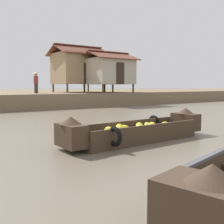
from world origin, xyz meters
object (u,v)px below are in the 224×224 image
object	(u,v)px
banana_boat	(137,131)
vendor_person	(36,81)
stilt_house_left	(79,68)
stilt_house_mid_left	(108,71)

from	to	relation	value
banana_boat	vendor_person	world-z (taller)	vendor_person
stilt_house_left	vendor_person	size ratio (longest dim) A/B	2.96
banana_boat	vendor_person	xyz separation A→B (m)	(2.04, 14.62, 1.71)
stilt_house_left	stilt_house_mid_left	size ratio (longest dim) A/B	1.16
stilt_house_left	stilt_house_mid_left	bearing A→B (deg)	-59.52
vendor_person	stilt_house_mid_left	bearing A→B (deg)	-6.05
vendor_person	stilt_house_left	bearing A→B (deg)	22.48
stilt_house_left	vendor_person	distance (m)	5.34
banana_boat	stilt_house_mid_left	world-z (taller)	stilt_house_mid_left
stilt_house_mid_left	vendor_person	xyz separation A→B (m)	(-6.35, 0.67, -0.97)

